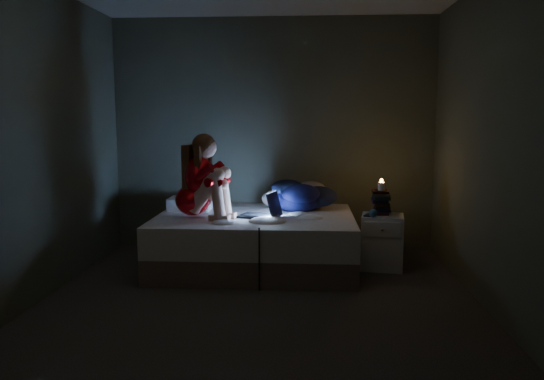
# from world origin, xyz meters

# --- Properties ---
(floor) EXTENTS (3.60, 3.80, 0.02)m
(floor) POSITION_xyz_m (0.00, 0.00, -0.01)
(floor) COLOR black
(floor) RESTS_ON ground
(wall_back) EXTENTS (3.60, 0.02, 2.60)m
(wall_back) POSITION_xyz_m (0.00, 1.91, 1.30)
(wall_back) COLOR #4E5245
(wall_back) RESTS_ON ground
(wall_front) EXTENTS (3.60, 0.02, 2.60)m
(wall_front) POSITION_xyz_m (0.00, -1.91, 1.30)
(wall_front) COLOR #4E5245
(wall_front) RESTS_ON ground
(wall_left) EXTENTS (0.02, 3.80, 2.60)m
(wall_left) POSITION_xyz_m (-1.81, 0.00, 1.30)
(wall_left) COLOR #4E5245
(wall_left) RESTS_ON ground
(wall_right) EXTENTS (0.02, 3.80, 2.60)m
(wall_right) POSITION_xyz_m (1.81, 0.00, 1.30)
(wall_right) COLOR #4E5245
(wall_right) RESTS_ON ground
(bed) EXTENTS (1.95, 1.46, 0.54)m
(bed) POSITION_xyz_m (-0.12, 1.10, 0.27)
(bed) COLOR beige
(bed) RESTS_ON ground
(pillow) EXTENTS (0.44, 0.31, 0.13)m
(pillow) POSITION_xyz_m (-0.84, 1.37, 0.60)
(pillow) COLOR white
(pillow) RESTS_ON bed
(woman) EXTENTS (0.57, 0.45, 0.82)m
(woman) POSITION_xyz_m (-0.71, 0.90, 0.94)
(woman) COLOR #960805
(woman) RESTS_ON bed
(laptop) EXTENTS (0.44, 0.37, 0.27)m
(laptop) POSITION_xyz_m (-0.08, 0.96, 0.67)
(laptop) COLOR black
(laptop) RESTS_ON bed
(clothes_pile) EXTENTS (0.58, 0.47, 0.34)m
(clothes_pile) POSITION_xyz_m (0.28, 1.40, 0.70)
(clothes_pile) COLOR #0C0F46
(clothes_pile) RESTS_ON bed
(nightstand) EXTENTS (0.45, 0.42, 0.54)m
(nightstand) POSITION_xyz_m (1.14, 1.14, 0.27)
(nightstand) COLOR silver
(nightstand) RESTS_ON ground
(book_stack) EXTENTS (0.19, 0.25, 0.22)m
(book_stack) POSITION_xyz_m (1.13, 1.21, 0.65)
(book_stack) COLOR black
(book_stack) RESTS_ON nightstand
(candle) EXTENTS (0.07, 0.07, 0.08)m
(candle) POSITION_xyz_m (1.13, 1.21, 0.80)
(candle) COLOR beige
(candle) RESTS_ON book_stack
(phone) EXTENTS (0.10, 0.15, 0.01)m
(phone) POSITION_xyz_m (1.01, 1.07, 0.55)
(phone) COLOR black
(phone) RESTS_ON nightstand
(blue_orb) EXTENTS (0.08, 0.08, 0.08)m
(blue_orb) POSITION_xyz_m (1.05, 0.99, 0.58)
(blue_orb) COLOR #26507C
(blue_orb) RESTS_ON nightstand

